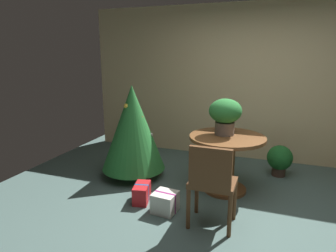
{
  "coord_description": "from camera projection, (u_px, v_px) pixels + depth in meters",
  "views": [
    {
      "loc": [
        0.28,
        -2.96,
        1.78
      ],
      "look_at": [
        -0.96,
        0.43,
        0.9
      ],
      "focal_mm": 31.61,
      "sensor_mm": 36.0,
      "label": 1
    }
  ],
  "objects": [
    {
      "name": "ground_plane",
      "position": [
        237.0,
        222.0,
        3.22
      ],
      "size": [
        6.6,
        6.6,
        0.0
      ],
      "primitive_type": "plane",
      "color": "#4C6660"
    },
    {
      "name": "potted_plant",
      "position": [
        280.0,
        159.0,
        4.39
      ],
      "size": [
        0.37,
        0.37,
        0.47
      ],
      "color": "#4C382D",
      "rests_on": "ground_plane"
    },
    {
      "name": "wooden_chair_near",
      "position": [
        212.0,
        181.0,
        3.0
      ],
      "size": [
        0.47,
        0.38,
        0.91
      ],
      "color": "brown",
      "rests_on": "ground_plane"
    },
    {
      "name": "gift_box_cream",
      "position": [
        165.0,
        202.0,
        3.41
      ],
      "size": [
        0.28,
        0.29,
        0.24
      ],
      "color": "silver",
      "rests_on": "ground_plane"
    },
    {
      "name": "holiday_tree",
      "position": [
        133.0,
        128.0,
        4.26
      ],
      "size": [
        0.92,
        0.92,
        1.36
      ],
      "color": "brown",
      "rests_on": "ground_plane"
    },
    {
      "name": "back_wall_panel",
      "position": [
        259.0,
        84.0,
        4.92
      ],
      "size": [
        6.0,
        0.1,
        2.6
      ],
      "primitive_type": "cube",
      "color": "beige",
      "rests_on": "ground_plane"
    },
    {
      "name": "gift_box_red",
      "position": [
        142.0,
        193.0,
        3.65
      ],
      "size": [
        0.24,
        0.35,
        0.22
      ],
      "color": "red",
      "rests_on": "ground_plane"
    },
    {
      "name": "round_dining_table",
      "position": [
        226.0,
        155.0,
        3.85
      ],
      "size": [
        0.97,
        0.97,
        0.76
      ],
      "color": "brown",
      "rests_on": "ground_plane"
    },
    {
      "name": "flower_vase",
      "position": [
        225.0,
        114.0,
        3.8
      ],
      "size": [
        0.42,
        0.42,
        0.47
      ],
      "color": "#665B51",
      "rests_on": "round_dining_table"
    }
  ]
}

